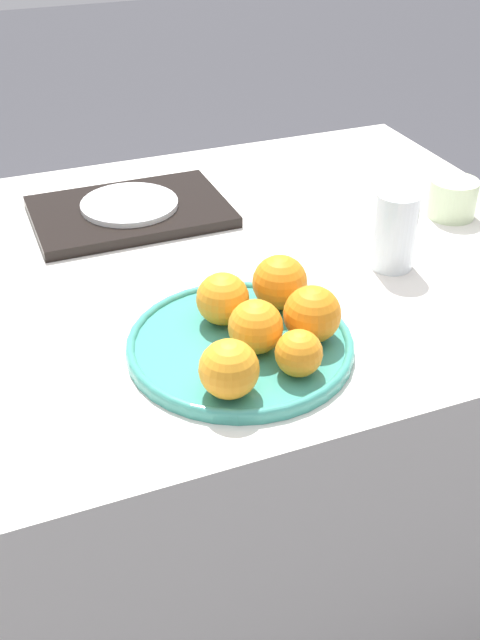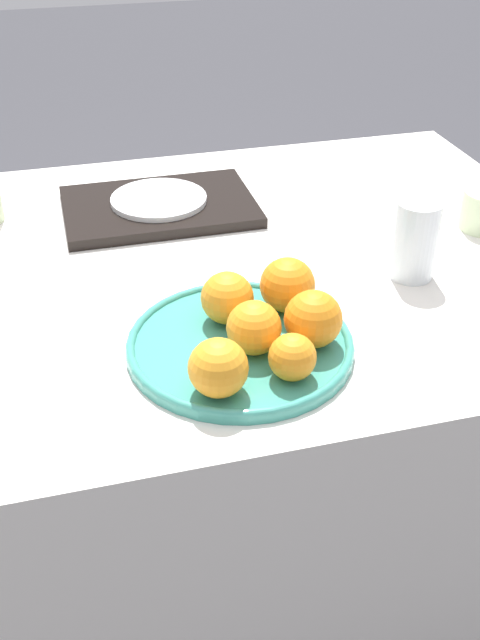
{
  "view_description": "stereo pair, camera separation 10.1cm",
  "coord_description": "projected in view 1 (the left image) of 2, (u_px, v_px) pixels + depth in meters",
  "views": [
    {
      "loc": [
        -0.29,
        -1.04,
        1.34
      ],
      "look_at": [
        0.02,
        -0.26,
        0.78
      ],
      "focal_mm": 42.0,
      "sensor_mm": 36.0,
      "label": 1
    },
    {
      "loc": [
        -0.19,
        -1.08,
        1.34
      ],
      "look_at": [
        0.02,
        -0.26,
        0.78
      ],
      "focal_mm": 42.0,
      "sensor_mm": 36.0,
      "label": 2
    }
  ],
  "objects": [
    {
      "name": "ground_plane",
      "position": [
        186.0,
        554.0,
        1.64
      ],
      "size": [
        12.0,
        12.0,
        0.0
      ],
      "primitive_type": "plane",
      "color": "#38383D"
    },
    {
      "name": "table",
      "position": [
        179.0,
        430.0,
        1.44
      ],
      "size": [
        1.38,
        0.95,
        0.73
      ],
      "color": "silver",
      "rests_on": "ground_plane"
    },
    {
      "name": "fruit_platter",
      "position": [
        240.0,
        344.0,
        1.03
      ],
      "size": [
        0.31,
        0.31,
        0.02
      ],
      "color": "teal",
      "rests_on": "table"
    },
    {
      "name": "orange_0",
      "position": [
        312.0,
        314.0,
        1.01
      ],
      "size": [
        0.08,
        0.08,
        0.08
      ],
      "color": "orange",
      "rests_on": "fruit_platter"
    },
    {
      "name": "orange_1",
      "position": [
        223.0,
        299.0,
        1.05
      ],
      "size": [
        0.08,
        0.08,
        0.08
      ],
      "color": "orange",
      "rests_on": "fruit_platter"
    },
    {
      "name": "orange_2",
      "position": [
        280.0,
        282.0,
        1.08
      ],
      "size": [
        0.08,
        0.08,
        0.08
      ],
      "color": "orange",
      "rests_on": "fruit_platter"
    },
    {
      "name": "orange_3",
      "position": [
        256.0,
        327.0,
        0.99
      ],
      "size": [
        0.07,
        0.07,
        0.07
      ],
      "color": "orange",
      "rests_on": "fruit_platter"
    },
    {
      "name": "orange_4",
      "position": [
        299.0,
        353.0,
        0.95
      ],
      "size": [
        0.06,
        0.06,
        0.06
      ],
      "color": "orange",
      "rests_on": "fruit_platter"
    },
    {
      "name": "orange_5",
      "position": [
        229.0,
        369.0,
        0.92
      ],
      "size": [
        0.08,
        0.08,
        0.08
      ],
      "color": "orange",
      "rests_on": "fruit_platter"
    },
    {
      "name": "water_glass",
      "position": [
        395.0,
        231.0,
        1.2
      ],
      "size": [
        0.07,
        0.07,
        0.13
      ],
      "color": "silver",
      "rests_on": "table"
    },
    {
      "name": "serving_tray",
      "position": [
        130.0,
        212.0,
        1.38
      ],
      "size": [
        0.35,
        0.24,
        0.02
      ],
      "color": "black",
      "rests_on": "table"
    },
    {
      "name": "side_plate",
      "position": [
        129.0,
        204.0,
        1.37
      ],
      "size": [
        0.18,
        0.18,
        0.01
      ],
      "color": "white",
      "rests_on": "serving_tray"
    },
    {
      "name": "cup_0",
      "position": [
        452.0,
        198.0,
        1.37
      ],
      "size": [
        0.09,
        0.09,
        0.07
      ],
      "color": "beige",
      "rests_on": "table"
    }
  ]
}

